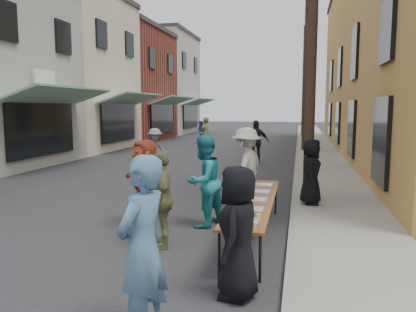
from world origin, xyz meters
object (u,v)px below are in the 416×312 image
at_px(utility_pole_mid, 306,68).
at_px(guest_front_c, 204,181).
at_px(utility_pole_near, 313,24).
at_px(server, 311,172).
at_px(catering_tray_sausage, 242,222).
at_px(serving_table, 254,201).
at_px(utility_pole_far, 304,82).
at_px(guest_front_a, 238,232).

distance_m(utility_pole_mid, guest_front_c, 15.43).
height_order(utility_pole_near, server, utility_pole_near).
distance_m(utility_pole_mid, catering_tray_sausage, 17.53).
bearing_deg(serving_table, utility_pole_near, 73.46).
bearing_deg(catering_tray_sausage, utility_pole_mid, 86.57).
bearing_deg(server, utility_pole_mid, 4.57).
distance_m(catering_tray_sausage, guest_front_c, 2.50).
xyz_separation_m(utility_pole_far, server, (0.05, -24.81, -3.61)).
relative_size(utility_pole_near, server, 5.69).
bearing_deg(serving_table, guest_front_c, 151.70).
bearing_deg(utility_pole_mid, utility_pole_far, 90.00).
relative_size(utility_pole_far, server, 5.69).
xyz_separation_m(utility_pole_near, guest_front_a, (-0.98, -5.82, -3.64)).
xyz_separation_m(utility_pole_near, serving_table, (-1.03, -3.46, -3.79)).
bearing_deg(catering_tray_sausage, guest_front_c, 116.17).
height_order(utility_pole_near, guest_front_a, utility_pole_near).
distance_m(serving_table, server, 2.86).
xyz_separation_m(utility_pole_near, utility_pole_mid, (0.00, 12.00, 0.00)).
bearing_deg(utility_pole_far, catering_tray_sausage, -92.02).
relative_size(utility_pole_mid, catering_tray_sausage, 18.00).
xyz_separation_m(utility_pole_near, catering_tray_sausage, (-1.03, -5.11, -3.71)).
bearing_deg(catering_tray_sausage, server, 75.94).
xyz_separation_m(utility_pole_near, guest_front_c, (-2.13, -2.86, -3.56)).
height_order(utility_pole_mid, utility_pole_far, same).
height_order(utility_pole_mid, serving_table, utility_pole_mid).
bearing_deg(utility_pole_mid, guest_front_a, -93.15).
distance_m(guest_front_c, server, 2.99).
xyz_separation_m(guest_front_a, server, (1.03, 5.01, 0.03)).
relative_size(utility_pole_far, catering_tray_sausage, 18.00).
height_order(utility_pole_far, server, utility_pole_far).
distance_m(utility_pole_near, guest_front_c, 5.04).
bearing_deg(guest_front_c, utility_pole_near, 168.05).
relative_size(utility_pole_mid, serving_table, 2.25).
relative_size(catering_tray_sausage, guest_front_c, 0.26).
height_order(utility_pole_near, serving_table, utility_pole_near).
xyz_separation_m(catering_tray_sausage, server, (1.08, 4.30, 0.10)).
height_order(utility_pole_mid, catering_tray_sausage, utility_pole_mid).
bearing_deg(server, serving_table, 162.22).
bearing_deg(utility_pole_far, utility_pole_mid, -90.00).
xyz_separation_m(utility_pole_mid, guest_front_a, (-0.98, -17.82, -3.64)).
xyz_separation_m(serving_table, guest_front_c, (-1.10, 0.59, 0.23)).
bearing_deg(server, utility_pole_far, 4.46).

